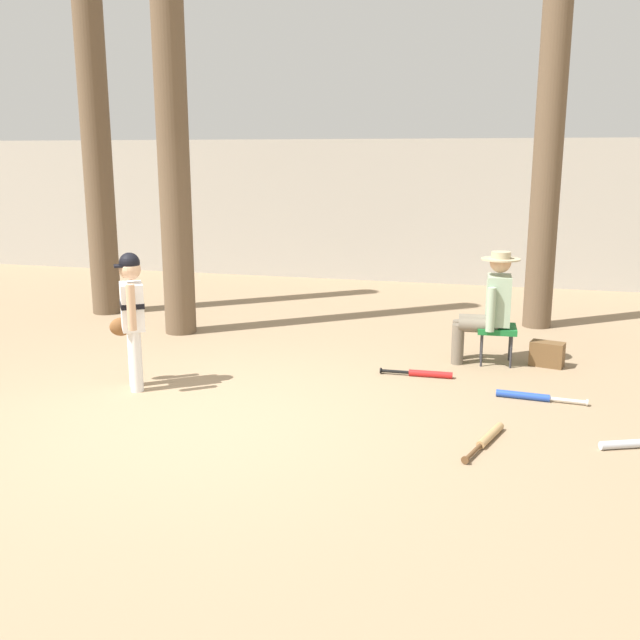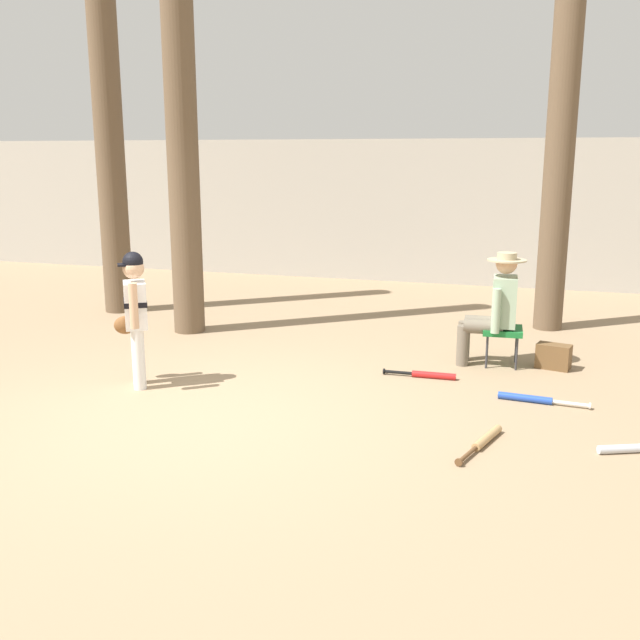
% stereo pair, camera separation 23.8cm
% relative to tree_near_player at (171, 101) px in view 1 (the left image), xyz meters
% --- Properties ---
extents(ground_plane, '(60.00, 60.00, 0.00)m').
position_rel_tree_near_player_xyz_m(ground_plane, '(1.50, -2.81, -2.80)').
color(ground_plane, '#937A5B').
extents(concrete_back_wall, '(18.00, 0.36, 2.44)m').
position_rel_tree_near_player_xyz_m(concrete_back_wall, '(1.50, 4.55, -1.58)').
color(concrete_back_wall, '#ADA89E').
rests_on(concrete_back_wall, ground).
extents(tree_near_player, '(0.63, 0.63, 6.27)m').
position_rel_tree_near_player_xyz_m(tree_near_player, '(0.00, 0.00, 0.00)').
color(tree_near_player, brown).
rests_on(tree_near_player, ground).
extents(tree_behind_spectator, '(0.53, 0.53, 5.97)m').
position_rel_tree_near_player_xyz_m(tree_behind_spectator, '(4.33, 1.48, -0.08)').
color(tree_behind_spectator, brown).
rests_on(tree_behind_spectator, ground).
extents(young_ballplayer, '(0.50, 0.52, 1.31)m').
position_rel_tree_near_player_xyz_m(young_ballplayer, '(0.55, -2.15, -2.05)').
color(young_ballplayer, white).
rests_on(young_ballplayer, ground).
extents(folding_stool, '(0.42, 0.42, 0.41)m').
position_rel_tree_near_player_xyz_m(folding_stool, '(3.86, -0.41, -2.43)').
color(folding_stool, '#196B2D').
rests_on(folding_stool, ground).
extents(seated_spectator, '(0.67, 0.53, 1.20)m').
position_rel_tree_near_player_xyz_m(seated_spectator, '(3.76, -0.42, -2.16)').
color(seated_spectator, '#6B6051').
rests_on(seated_spectator, ground).
extents(handbag_beside_stool, '(0.37, 0.26, 0.26)m').
position_rel_tree_near_player_xyz_m(handbag_beside_stool, '(4.39, -0.38, -2.67)').
color(handbag_beside_stool, brown).
rests_on(handbag_beside_stool, ground).
extents(tree_far_left, '(0.52, 0.52, 6.02)m').
position_rel_tree_near_player_xyz_m(tree_far_left, '(-1.52, 0.80, -0.04)').
color(tree_far_left, brown).
rests_on(tree_far_left, ground).
extents(bat_red_barrel, '(0.73, 0.08, 0.07)m').
position_rel_tree_near_player_xyz_m(bat_red_barrel, '(3.19, -1.09, -2.76)').
color(bat_red_barrel, red).
rests_on(bat_red_barrel, ground).
extents(bat_blue_youth, '(0.80, 0.14, 0.07)m').
position_rel_tree_near_player_xyz_m(bat_blue_youth, '(4.20, -1.54, -2.76)').
color(bat_blue_youth, '#2347AD').
rests_on(bat_blue_youth, ground).
extents(bat_aluminum_silver, '(0.72, 0.35, 0.07)m').
position_rel_tree_near_player_xyz_m(bat_aluminum_silver, '(4.96, -2.49, -2.76)').
color(bat_aluminum_silver, '#B7BCC6').
rests_on(bat_aluminum_silver, ground).
extents(bat_wood_tan, '(0.29, 0.78, 0.07)m').
position_rel_tree_near_player_xyz_m(bat_wood_tan, '(3.87, -2.66, -2.76)').
color(bat_wood_tan, tan).
rests_on(bat_wood_tan, ground).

